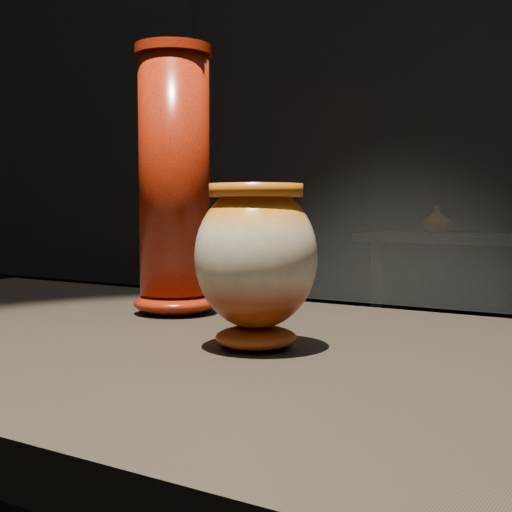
{
  "coord_description": "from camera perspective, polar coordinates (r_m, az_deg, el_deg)",
  "views": [
    {
      "loc": [
        0.43,
        -0.74,
        1.07
      ],
      "look_at": [
        -0.03,
        -0.01,
        1.01
      ],
      "focal_mm": 50.0,
      "sensor_mm": 36.0,
      "label": 1
    }
  ],
  "objects": [
    {
      "name": "main_vase",
      "position": [
        0.87,
        0.0,
        -0.24
      ],
      "size": [
        0.18,
        0.18,
        0.2
      ],
      "rotation": [
        0.0,
        0.0,
        -0.25
      ],
      "color": "maroon",
      "rests_on": "display_plinth"
    },
    {
      "name": "tall_vase",
      "position": [
        1.16,
        -6.55,
        5.63
      ],
      "size": [
        0.14,
        0.14,
        0.43
      ],
      "rotation": [
        0.0,
        0.0,
        -0.0
      ],
      "color": "#A7250B",
      "rests_on": "display_plinth"
    },
    {
      "name": "back_vase_left",
      "position": [
        4.71,
        14.27,
        2.84
      ],
      "size": [
        0.23,
        0.23,
        0.18
      ],
      "primitive_type": "imported",
      "rotation": [
        0.0,
        0.0,
        0.48
      ],
      "color": "#8C6014",
      "rests_on": "back_shelf"
    }
  ]
}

